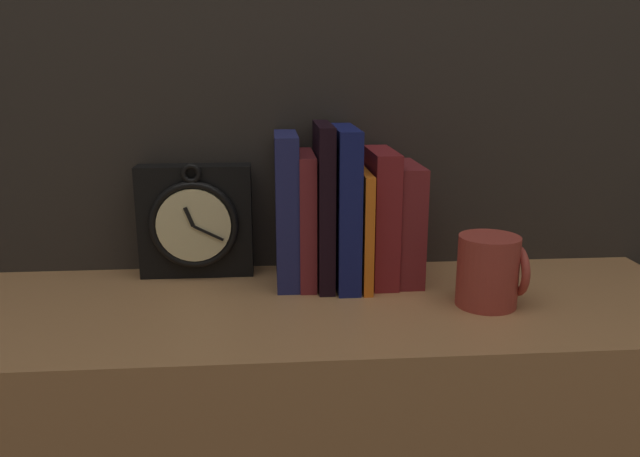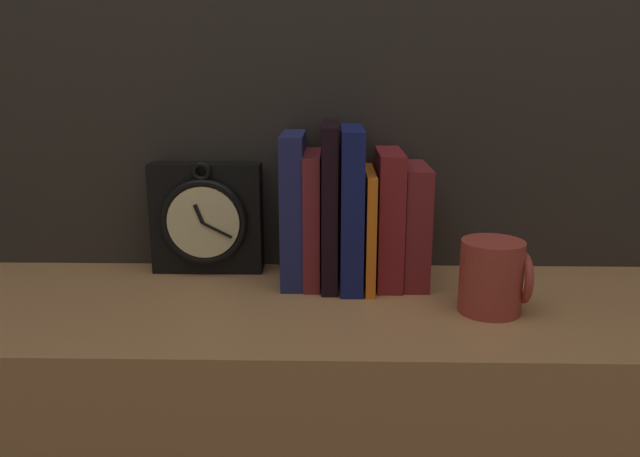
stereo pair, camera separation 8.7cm
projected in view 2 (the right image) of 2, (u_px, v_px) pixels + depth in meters
name	position (u px, v px, depth m)	size (l,w,h in m)	color
clock	(207.00, 218.00, 1.02)	(0.18, 0.06, 0.19)	black
book_slot0_navy	(294.00, 208.00, 0.98)	(0.03, 0.14, 0.23)	navy
book_slot1_maroon	(313.00, 218.00, 0.98)	(0.03, 0.14, 0.21)	maroon
book_slot2_black	(330.00, 205.00, 0.97)	(0.02, 0.15, 0.25)	black
book_slot3_navy	(351.00, 207.00, 0.96)	(0.03, 0.16, 0.24)	navy
book_slot4_orange	(369.00, 227.00, 0.97)	(0.01, 0.16, 0.18)	orange
book_slot5_maroon	(388.00, 217.00, 0.97)	(0.04, 0.14, 0.21)	maroon
book_slot6_maroon	(414.00, 224.00, 0.98)	(0.04, 0.14, 0.19)	maroon
mug	(493.00, 277.00, 0.86)	(0.09, 0.09, 0.10)	#9E382D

